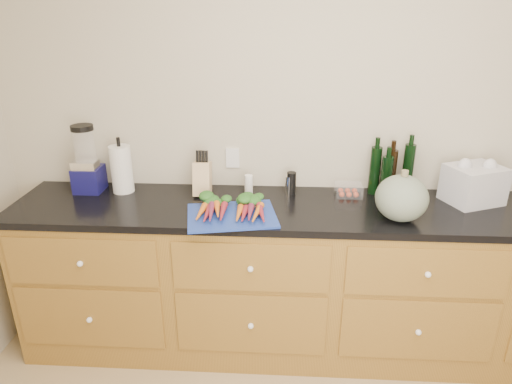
# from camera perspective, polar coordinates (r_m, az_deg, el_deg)

# --- Properties ---
(wall_back) EXTENTS (4.10, 0.05, 2.60)m
(wall_back) POSITION_cam_1_polar(r_m,az_deg,el_deg) (2.77, 9.61, 7.74)
(wall_back) COLOR beige
(wall_back) RESTS_ON ground
(cabinets) EXTENTS (3.60, 0.64, 0.90)m
(cabinets) POSITION_cam_1_polar(r_m,az_deg,el_deg) (2.81, 9.16, -11.04)
(cabinets) COLOR brown
(cabinets) RESTS_ON ground
(countertop) EXTENTS (3.64, 0.62, 0.04)m
(countertop) POSITION_cam_1_polar(r_m,az_deg,el_deg) (2.59, 9.78, -2.25)
(countertop) COLOR black
(countertop) RESTS_ON cabinets
(cutting_board) EXTENTS (0.52, 0.43, 0.01)m
(cutting_board) POSITION_cam_1_polar(r_m,az_deg,el_deg) (2.43, -3.06, -2.96)
(cutting_board) COLOR navy
(cutting_board) RESTS_ON countertop
(carrots) EXTENTS (0.39, 0.29, 0.06)m
(carrots) POSITION_cam_1_polar(r_m,az_deg,el_deg) (2.45, -2.96, -1.91)
(carrots) COLOR orange
(carrots) RESTS_ON cutting_board
(squash) EXTENTS (0.27, 0.27, 0.24)m
(squash) POSITION_cam_1_polar(r_m,az_deg,el_deg) (2.46, 17.74, -0.74)
(squash) COLOR #566555
(squash) RESTS_ON countertop
(blender_appliance) EXTENTS (0.16, 0.16, 0.40)m
(blender_appliance) POSITION_cam_1_polar(r_m,az_deg,el_deg) (2.88, -20.40, 3.44)
(blender_appliance) COLOR #11104A
(blender_appliance) RESTS_ON countertop
(paper_towel) EXTENTS (0.13, 0.13, 0.28)m
(paper_towel) POSITION_cam_1_polar(r_m,az_deg,el_deg) (2.82, -16.47, 2.76)
(paper_towel) COLOR white
(paper_towel) RESTS_ON countertop
(knife_block) EXTENTS (0.10, 0.10, 0.20)m
(knife_block) POSITION_cam_1_polar(r_m,az_deg,el_deg) (2.69, -6.72, 1.66)
(knife_block) COLOR tan
(knife_block) RESTS_ON countertop
(grinder_salt) EXTENTS (0.05, 0.05, 0.11)m
(grinder_salt) POSITION_cam_1_polar(r_m,az_deg,el_deg) (2.71, -0.92, 1.00)
(grinder_salt) COLOR white
(grinder_salt) RESTS_ON countertop
(grinder_pepper) EXTENTS (0.05, 0.05, 0.13)m
(grinder_pepper) POSITION_cam_1_polar(r_m,az_deg,el_deg) (2.70, 4.44, 1.11)
(grinder_pepper) COLOR black
(grinder_pepper) RESTS_ON countertop
(canister_chrome) EXTENTS (0.05, 0.05, 0.11)m
(canister_chrome) POSITION_cam_1_polar(r_m,az_deg,el_deg) (2.71, 4.16, 0.88)
(canister_chrome) COLOR silver
(canister_chrome) RESTS_ON countertop
(tomato_box) EXTENTS (0.15, 0.12, 0.07)m
(tomato_box) POSITION_cam_1_polar(r_m,az_deg,el_deg) (2.73, 11.48, 0.25)
(tomato_box) COLOR white
(tomato_box) RESTS_ON countertop
(bottles) EXTENTS (0.25, 0.13, 0.30)m
(bottles) POSITION_cam_1_polar(r_m,az_deg,el_deg) (2.78, 16.43, 2.40)
(bottles) COLOR black
(bottles) RESTS_ON countertop
(grocery_bag) EXTENTS (0.35, 0.32, 0.21)m
(grocery_bag) POSITION_cam_1_polar(r_m,az_deg,el_deg) (2.85, 25.56, 0.87)
(grocery_bag) COLOR silver
(grocery_bag) RESTS_ON countertop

